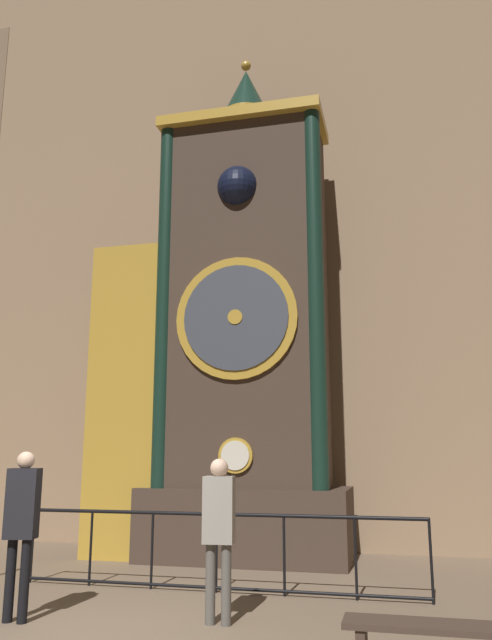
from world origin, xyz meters
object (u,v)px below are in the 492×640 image
(clock_tower, at_px, (224,338))
(visitor_bench, at_px, (435,639))
(visitor_far, at_px, (219,523))
(visitor_near, at_px, (22,518))

(clock_tower, relative_size, visitor_bench, 6.43)
(clock_tower, xyz_separation_m, visitor_bench, (3.31, -5.18, -3.59))
(clock_tower, distance_m, visitor_bench, 7.12)
(visitor_far, bearing_deg, clock_tower, 100.17)
(clock_tower, xyz_separation_m, visitor_near, (-1.09, -4.43, -2.80))
(visitor_near, distance_m, visitor_far, 2.23)
(visitor_near, relative_size, visitor_far, 1.05)
(visitor_near, xyz_separation_m, visitor_far, (2.19, 0.44, -0.05))
(visitor_far, height_order, visitor_bench, visitor_far)
(clock_tower, height_order, visitor_far, clock_tower)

